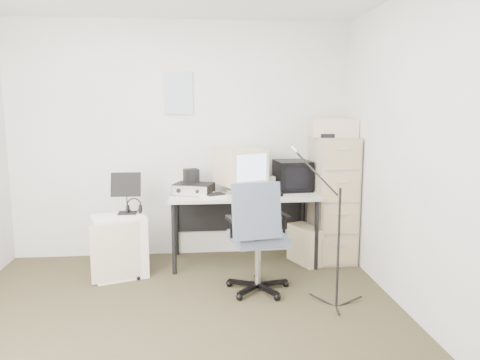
{
  "coord_description": "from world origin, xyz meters",
  "views": [
    {
      "loc": [
        0.15,
        -3.24,
        1.63
      ],
      "look_at": [
        0.55,
        0.95,
        0.95
      ],
      "focal_mm": 35.0,
      "sensor_mm": 36.0,
      "label": 1
    }
  ],
  "objects": [
    {
      "name": "mic_stand",
      "position": [
        1.28,
        0.28,
        0.64
      ],
      "size": [
        0.03,
        0.03,
        1.29
      ],
      "primitive_type": "cylinder",
      "rotation": [
        0.0,
        0.0,
        2.05
      ],
      "color": "black",
      "rests_on": "floor"
    },
    {
      "name": "floor",
      "position": [
        0.0,
        0.0,
        -0.01
      ],
      "size": [
        3.6,
        3.6,
        0.01
      ],
      "primitive_type": "cube",
      "color": "#3C351F",
      "rests_on": "ground"
    },
    {
      "name": "music_stand",
      "position": [
        -0.52,
        1.25,
        0.8
      ],
      "size": [
        0.28,
        0.16,
        0.41
      ],
      "primitive_type": "cube",
      "rotation": [
        0.0,
        0.0,
        0.03
      ],
      "color": "black",
      "rests_on": "side_cart"
    },
    {
      "name": "headphones",
      "position": [
        -0.45,
        1.26,
        0.64
      ],
      "size": [
        0.19,
        0.19,
        0.03
      ],
      "primitive_type": "torus",
      "rotation": [
        0.0,
        0.0,
        -0.23
      ],
      "color": "black",
      "rests_on": "side_cart"
    },
    {
      "name": "wall_right",
      "position": [
        1.8,
        0.0,
        1.25
      ],
      "size": [
        0.02,
        3.6,
        2.5
      ],
      "primitive_type": "cube",
      "color": "silver",
      "rests_on": "ground"
    },
    {
      "name": "papers",
      "position": [
        0.29,
        1.3,
        0.74
      ],
      "size": [
        0.32,
        0.36,
        0.02
      ],
      "primitive_type": "cube",
      "rotation": [
        0.0,
        0.0,
        0.41
      ],
      "color": "white",
      "rests_on": "desk"
    },
    {
      "name": "wall_back",
      "position": [
        0.0,
        1.8,
        1.25
      ],
      "size": [
        3.6,
        0.02,
        2.5
      ],
      "primitive_type": "cube",
      "color": "silver",
      "rests_on": "ground"
    },
    {
      "name": "side_cart",
      "position": [
        -0.59,
        1.16,
        0.29
      ],
      "size": [
        0.58,
        0.52,
        0.59
      ],
      "primitive_type": "cube",
      "rotation": [
        0.0,
        0.0,
        0.34
      ],
      "color": "white",
      "rests_on": "floor"
    },
    {
      "name": "desk",
      "position": [
        0.63,
        1.45,
        0.36
      ],
      "size": [
        1.5,
        0.7,
        0.73
      ],
      "primitive_type": "cube",
      "color": "#B1B1B1",
      "rests_on": "floor"
    },
    {
      "name": "crt_monitor",
      "position": [
        0.61,
        1.5,
        0.96
      ],
      "size": [
        0.56,
        0.57,
        0.46
      ],
      "primitive_type": "cube",
      "rotation": [
        0.0,
        0.0,
        0.4
      ],
      "color": "beige",
      "rests_on": "desk"
    },
    {
      "name": "wall_calendar",
      "position": [
        -0.02,
        1.79,
        1.75
      ],
      "size": [
        0.3,
        0.02,
        0.44
      ],
      "primitive_type": "cube",
      "color": "white",
      "rests_on": "wall_back"
    },
    {
      "name": "radio_receiver",
      "position": [
        0.12,
        1.46,
        0.78
      ],
      "size": [
        0.45,
        0.38,
        0.11
      ],
      "primitive_type": "cube",
      "rotation": [
        0.0,
        0.0,
        -0.33
      ],
      "color": "black",
      "rests_on": "desk"
    },
    {
      "name": "office_chair",
      "position": [
        0.68,
        0.66,
        0.5
      ],
      "size": [
        0.68,
        0.68,
        1.0
      ],
      "primitive_type": "cube",
      "rotation": [
        0.0,
        0.0,
        0.2
      ],
      "color": "#50596A",
      "rests_on": "floor"
    },
    {
      "name": "printer",
      "position": [
        1.58,
        1.51,
        1.39
      ],
      "size": [
        0.49,
        0.36,
        0.18
      ],
      "primitive_type": "cube",
      "rotation": [
        0.0,
        0.0,
        -0.12
      ],
      "color": "beige",
      "rests_on": "filing_cabinet"
    },
    {
      "name": "crt_tv",
      "position": [
        1.17,
        1.58,
        0.89
      ],
      "size": [
        0.38,
        0.4,
        0.32
      ],
      "primitive_type": "cube",
      "rotation": [
        0.0,
        0.0,
        0.1
      ],
      "color": "black",
      "rests_on": "desk"
    },
    {
      "name": "radio_speaker",
      "position": [
        0.1,
        1.52,
        0.91
      ],
      "size": [
        0.17,
        0.16,
        0.14
      ],
      "primitive_type": "cube",
      "rotation": [
        0.0,
        0.0,
        0.26
      ],
      "color": "black",
      "rests_on": "radio_receiver"
    },
    {
      "name": "desk_speaker",
      "position": [
        0.92,
        1.5,
        0.81
      ],
      "size": [
        0.1,
        0.1,
        0.16
      ],
      "primitive_type": "cube",
      "rotation": [
        0.0,
        0.0,
        0.19
      ],
      "color": "beige",
      "rests_on": "desk"
    },
    {
      "name": "wall_front",
      "position": [
        0.0,
        -1.8,
        1.25
      ],
      "size": [
        3.6,
        0.02,
        2.5
      ],
      "primitive_type": "cube",
      "color": "silver",
      "rests_on": "ground"
    },
    {
      "name": "pc_tower",
      "position": [
        1.27,
        1.35,
        0.2
      ],
      "size": [
        0.33,
        0.46,
        0.39
      ],
      "primitive_type": "cube",
      "rotation": [
        0.0,
        0.0,
        0.39
      ],
      "color": "beige",
      "rests_on": "floor"
    },
    {
      "name": "filing_cabinet",
      "position": [
        1.58,
        1.48,
        0.65
      ],
      "size": [
        0.4,
        0.6,
        1.3
      ],
      "primitive_type": "cube",
      "color": "gray",
      "rests_on": "floor"
    },
    {
      "name": "keyboard",
      "position": [
        0.66,
        1.29,
        0.74
      ],
      "size": [
        0.46,
        0.21,
        0.02
      ],
      "primitive_type": "cube",
      "rotation": [
        0.0,
        0.0,
        -0.14
      ],
      "color": "beige",
      "rests_on": "desk"
    },
    {
      "name": "mouse",
      "position": [
        0.96,
        1.29,
        0.75
      ],
      "size": [
        0.11,
        0.14,
        0.04
      ],
      "primitive_type": "cube",
      "rotation": [
        0.0,
        0.0,
        0.36
      ],
      "color": "black",
      "rests_on": "desk"
    }
  ]
}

